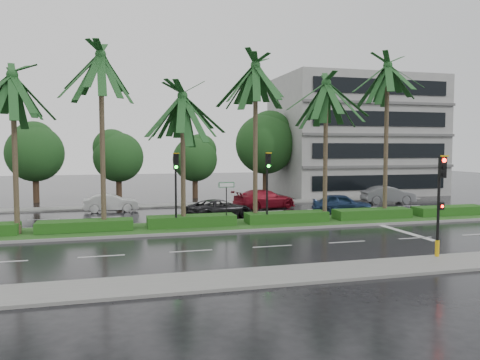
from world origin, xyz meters
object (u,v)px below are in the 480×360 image
object	(u,v)px
signal_near	(440,202)
car_white	(111,203)
car_blue	(342,204)
car_grey	(388,195)
car_darkgrey	(220,209)
car_red	(264,199)
street_sign	(226,193)
signal_median_left	(176,179)

from	to	relation	value
signal_near	car_white	bearing A→B (deg)	125.31
signal_near	car_white	size ratio (longest dim) A/B	1.09
car_blue	car_grey	distance (m)	8.36
car_darkgrey	car_red	bearing A→B (deg)	-69.46
car_white	street_sign	bearing A→B (deg)	-146.31
street_sign	car_blue	world-z (taller)	street_sign
car_blue	car_grey	world-z (taller)	car_grey
car_grey	signal_near	bearing A→B (deg)	161.89
car_darkgrey	car_red	xyz separation A→B (m)	(4.50, 3.92, 0.11)
street_sign	car_grey	world-z (taller)	street_sign
street_sign	car_grey	bearing A→B (deg)	27.63
signal_near	car_red	bearing A→B (deg)	96.37
car_darkgrey	street_sign	bearing A→B (deg)	152.59
signal_median_left	car_grey	distance (m)	21.37
street_sign	car_white	world-z (taller)	street_sign
car_white	car_red	xyz separation A→B (m)	(11.65, -1.35, 0.09)
car_white	car_red	world-z (taller)	car_red
car_darkgrey	car_blue	size ratio (longest dim) A/B	1.08
car_white	car_red	bearing A→B (deg)	-98.19
signal_near	car_blue	xyz separation A→B (m)	(2.50, 13.67, -1.78)
signal_near	car_grey	bearing A→B (deg)	63.07
signal_near	car_darkgrey	bearing A→B (deg)	114.90
car_darkgrey	car_blue	distance (m)	9.01
car_red	car_blue	distance (m)	6.19
signal_near	car_white	distance (m)	23.69
car_grey	car_red	bearing A→B (deg)	101.42
signal_near	car_red	distance (m)	18.12
car_white	car_grey	size ratio (longest dim) A/B	0.89
signal_near	car_white	xyz separation A→B (m)	(-13.65, 19.27, -1.84)
signal_near	car_blue	world-z (taller)	signal_near
signal_median_left	car_grey	xyz separation A→B (m)	(19.37, 8.75, -2.26)
signal_median_left	car_blue	world-z (taller)	signal_median_left
signal_near	car_white	world-z (taller)	signal_near
car_red	car_blue	world-z (taller)	car_red
signal_median_left	car_grey	bearing A→B (deg)	24.31
car_white	car_blue	size ratio (longest dim) A/B	0.94
signal_median_left	car_red	distance (m)	11.70
car_darkgrey	car_grey	xyz separation A→B (m)	(15.87, 4.43, 0.10)
signal_median_left	car_darkgrey	distance (m)	6.04
signal_near	car_blue	bearing A→B (deg)	79.64
signal_median_left	car_white	distance (m)	10.52
car_white	signal_median_left	bearing A→B (deg)	-160.73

